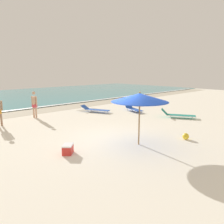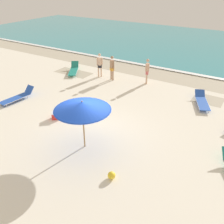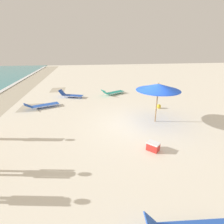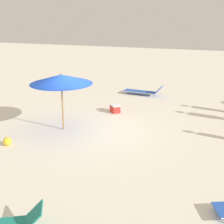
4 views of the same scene
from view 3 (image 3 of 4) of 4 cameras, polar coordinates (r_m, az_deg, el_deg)
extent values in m
cube|color=silver|center=(9.95, 9.01, -4.26)|extent=(60.00, 60.00, 0.16)
cube|color=#B8AE96|center=(13.54, -25.02, 1.33)|extent=(1.77, 1.47, 0.00)
cube|color=#B8AE96|center=(17.92, -17.26, 6.92)|extent=(1.91, 1.32, 0.00)
cylinder|color=#9E7547|center=(10.03, 14.35, 2.27)|extent=(0.06, 0.06, 2.02)
cone|color=blue|center=(9.76, 14.89, 7.89)|extent=(2.39, 2.39, 0.35)
cylinder|color=#13359C|center=(9.79, 14.80, 6.95)|extent=(2.32, 2.32, 0.01)
sphere|color=#9E7547|center=(9.71, 15.01, 9.07)|extent=(0.07, 0.07, 0.07)
cylinder|color=silver|center=(5.38, 25.23, -29.37)|extent=(0.18, 1.84, 0.03)
cylinder|color=silver|center=(5.76, 32.44, -28.29)|extent=(0.03, 0.03, 0.16)
cube|color=blue|center=(14.92, -12.62, 5.27)|extent=(1.09, 1.71, 0.03)
cylinder|color=silver|center=(14.65, -13.07, 4.94)|extent=(0.56, 1.53, 0.03)
cylinder|color=silver|center=(15.18, -12.18, 5.58)|extent=(0.56, 1.53, 0.03)
cube|color=blue|center=(15.27, -16.08, 6.15)|extent=(0.67, 0.54, 0.44)
cylinder|color=silver|center=(14.48, -10.69, 4.54)|extent=(0.03, 0.03, 0.16)
cylinder|color=silver|center=(14.94, -9.99, 5.11)|extent=(0.03, 0.03, 0.16)
cylinder|color=silver|center=(14.98, -15.18, 4.72)|extent=(0.03, 0.03, 0.16)
cylinder|color=silver|center=(15.42, -14.37, 5.27)|extent=(0.03, 0.03, 0.16)
cube|color=#1E8475|center=(15.57, 0.91, 6.46)|extent=(1.41, 1.87, 0.03)
cylinder|color=silver|center=(15.35, 1.60, 6.23)|extent=(0.91, 1.59, 0.03)
cylinder|color=silver|center=(15.80, 0.23, 6.68)|extent=(0.91, 1.59, 0.03)
cube|color=#1E8475|center=(14.89, -2.44, 6.51)|extent=(0.70, 0.64, 0.41)
cylinder|color=silver|center=(15.84, 3.50, 6.33)|extent=(0.03, 0.03, 0.16)
cylinder|color=silver|center=(16.22, 2.32, 6.70)|extent=(0.03, 0.03, 0.16)
cylinder|color=silver|center=(14.99, -0.62, 5.49)|extent=(0.03, 0.03, 0.16)
cylinder|color=silver|center=(15.38, -1.76, 5.90)|extent=(0.03, 0.03, 0.16)
cube|color=blue|center=(13.14, -20.84, 2.18)|extent=(1.26, 1.87, 0.03)
cylinder|color=silver|center=(12.85, -20.56, 1.81)|extent=(0.74, 1.64, 0.03)
cylinder|color=silver|center=(13.42, -21.11, 2.53)|extent=(0.74, 1.64, 0.03)
cube|color=blue|center=(12.95, -25.74, 1.86)|extent=(0.72, 0.67, 0.32)
cylinder|color=silver|center=(13.06, -17.60, 2.04)|extent=(0.03, 0.03, 0.16)
cylinder|color=silver|center=(13.53, -18.17, 2.64)|extent=(0.03, 0.03, 0.16)
cylinder|color=silver|center=(12.83, -23.55, 0.89)|extent=(0.03, 0.03, 0.16)
cylinder|color=silver|center=(13.31, -23.92, 1.53)|extent=(0.03, 0.03, 0.16)
sphere|color=yellow|center=(12.51, 15.04, 1.82)|extent=(0.30, 0.30, 0.30)
cube|color=red|center=(7.63, 13.25, -11.04)|extent=(0.58, 0.58, 0.32)
cube|color=white|center=(7.54, 13.37, -9.85)|extent=(0.61, 0.60, 0.05)
camera|label=1|loc=(9.64, 70.52, 0.81)|focal=35.00mm
camera|label=2|loc=(18.26, 31.66, 26.40)|focal=40.00mm
camera|label=4|loc=(19.06, -15.37, 21.38)|focal=50.00mm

